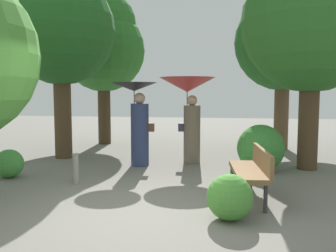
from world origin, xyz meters
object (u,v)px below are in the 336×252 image
(person_left, at_px, (137,112))
(park_bench, at_px, (252,168))
(person_right, at_px, (189,98))
(path_marker_post, at_px, (76,169))
(tree_mid_right, at_px, (312,9))
(tree_near_right, at_px, (284,33))
(tree_far_back, at_px, (60,20))
(tree_mid_left, at_px, (103,42))

(person_left, bearing_deg, park_bench, -139.14)
(person_right, distance_m, path_marker_post, 3.32)
(tree_mid_right, bearing_deg, tree_near_right, 93.40)
(person_right, relative_size, tree_far_back, 0.39)
(path_marker_post, bearing_deg, person_right, 51.53)
(person_right, distance_m, tree_mid_right, 3.38)
(park_bench, height_order, tree_mid_left, tree_mid_left)
(tree_far_back, bearing_deg, person_left, -16.94)
(tree_mid_left, xyz_separation_m, path_marker_post, (1.29, -5.31, -3.12))
(tree_near_right, xyz_separation_m, path_marker_post, (-4.47, -5.04, -3.23))
(park_bench, relative_size, tree_far_back, 0.29)
(person_left, bearing_deg, tree_far_back, 66.95)
(tree_mid_left, xyz_separation_m, tree_far_back, (-0.17, -2.76, 0.21))
(tree_near_right, distance_m, tree_mid_right, 2.93)
(tree_mid_left, bearing_deg, person_left, -59.38)
(tree_mid_right, height_order, path_marker_post, tree_mid_right)
(person_right, bearing_deg, path_marker_post, 135.43)
(person_right, height_order, tree_mid_left, tree_mid_left)
(person_right, xyz_separation_m, park_bench, (1.36, -2.85, -1.09))
(tree_mid_right, relative_size, path_marker_post, 9.24)
(tree_mid_left, bearing_deg, park_bench, -51.81)
(park_bench, relative_size, path_marker_post, 2.64)
(path_marker_post, bearing_deg, person_left, 68.61)
(tree_far_back, height_order, path_marker_post, tree_far_back)
(person_left, bearing_deg, path_marker_post, 152.51)
(tree_far_back, relative_size, path_marker_post, 9.21)
(tree_mid_left, height_order, tree_far_back, tree_far_back)
(person_right, xyz_separation_m, tree_far_back, (-3.36, 0.16, 2.02))
(tree_mid_right, bearing_deg, tree_far_back, 175.91)
(person_right, relative_size, tree_mid_left, 0.41)
(tree_near_right, bearing_deg, tree_far_back, -157.22)
(tree_mid_right, bearing_deg, park_bench, -118.29)
(park_bench, distance_m, tree_near_right, 6.40)
(park_bench, xyz_separation_m, tree_mid_left, (-4.55, 5.78, 2.90))
(path_marker_post, bearing_deg, tree_near_right, 48.46)
(person_left, relative_size, tree_mid_right, 0.37)
(park_bench, distance_m, tree_far_back, 6.41)
(person_right, bearing_deg, tree_mid_right, -101.74)
(tree_mid_left, bearing_deg, tree_far_back, -93.52)
(tree_far_back, bearing_deg, tree_mid_right, -4.09)
(person_left, relative_size, path_marker_post, 3.38)
(tree_near_right, height_order, tree_mid_right, tree_mid_right)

